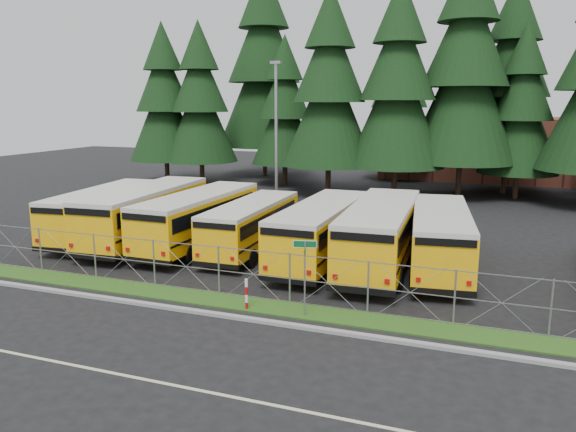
% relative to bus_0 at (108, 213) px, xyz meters
% --- Properties ---
extents(ground, '(120.00, 120.00, 0.00)m').
position_rel_bus_0_xyz_m(ground, '(14.28, -5.43, -1.40)').
color(ground, black).
rests_on(ground, ground).
extents(curb, '(50.00, 0.25, 0.12)m').
position_rel_bus_0_xyz_m(curb, '(14.28, -8.53, -1.34)').
color(curb, gray).
rests_on(curb, ground).
extents(grass_verge, '(50.00, 1.40, 0.06)m').
position_rel_bus_0_xyz_m(grass_verge, '(14.28, -7.13, -1.37)').
color(grass_verge, '#1F4413').
rests_on(grass_verge, ground).
extents(road_lane_line, '(50.00, 0.12, 0.01)m').
position_rel_bus_0_xyz_m(road_lane_line, '(14.28, -13.43, -1.39)').
color(road_lane_line, beige).
rests_on(road_lane_line, ground).
extents(chainlink_fence, '(44.00, 0.10, 2.00)m').
position_rel_bus_0_xyz_m(chainlink_fence, '(14.28, -6.43, -0.40)').
color(chainlink_fence, '#96989E').
rests_on(chainlink_fence, ground).
extents(brick_building, '(22.00, 10.00, 6.00)m').
position_rel_bus_0_xyz_m(brick_building, '(20.28, 34.57, 1.60)').
color(brick_building, brown).
rests_on(brick_building, ground).
extents(bus_0, '(3.75, 10.87, 2.79)m').
position_rel_bus_0_xyz_m(bus_0, '(0.00, 0.00, 0.00)').
color(bus_0, '#FFBC08').
rests_on(bus_0, ground).
extents(bus_1, '(3.45, 11.70, 3.03)m').
position_rel_bus_0_xyz_m(bus_1, '(2.77, -0.03, 0.12)').
color(bus_1, '#FFBC08').
rests_on(bus_1, ground).
extents(bus_2, '(2.76, 11.07, 2.89)m').
position_rel_bus_0_xyz_m(bus_2, '(5.95, 0.08, 0.05)').
color(bus_2, '#FFBC08').
rests_on(bus_2, ground).
extents(bus_3, '(2.58, 9.90, 2.58)m').
position_rel_bus_0_xyz_m(bus_3, '(8.88, 0.20, -0.11)').
color(bus_3, '#FFBC08').
rests_on(bus_3, ground).
extents(bus_4, '(2.60, 10.87, 2.85)m').
position_rel_bus_0_xyz_m(bus_4, '(12.78, -0.36, 0.03)').
color(bus_4, '#FFBC08').
rests_on(bus_4, ground).
extents(bus_5, '(3.30, 11.60, 3.01)m').
position_rel_bus_0_xyz_m(bus_5, '(15.56, -0.35, 0.11)').
color(bus_5, '#FFBC08').
rests_on(bus_5, ground).
extents(bus_6, '(3.87, 10.94, 2.81)m').
position_rel_bus_0_xyz_m(bus_6, '(18.12, 0.27, 0.01)').
color(bus_6, '#FFBC08').
rests_on(bus_6, ground).
extents(street_sign, '(0.82, 0.54, 2.81)m').
position_rel_bus_0_xyz_m(street_sign, '(14.24, -7.47, 0.64)').
color(street_sign, '#96989E').
rests_on(street_sign, ground).
extents(striped_bollard, '(0.11, 0.11, 1.20)m').
position_rel_bus_0_xyz_m(striped_bollard, '(12.02, -7.61, -0.80)').
color(striped_bollard, '#B20C0C').
rests_on(striped_bollard, ground).
extents(light_standard, '(0.70, 0.35, 10.14)m').
position_rel_bus_0_xyz_m(light_standard, '(6.44, 9.48, 4.11)').
color(light_standard, '#96989E').
rests_on(light_standard, ground).
extents(conifer_0, '(6.68, 6.68, 14.76)m').
position_rel_bus_0_xyz_m(conifer_0, '(-9.00, 20.23, 5.99)').
color(conifer_0, black).
rests_on(conifer_0, ground).
extents(conifer_1, '(6.66, 6.66, 14.72)m').
position_rel_bus_0_xyz_m(conifer_1, '(-5.27, 20.29, 5.97)').
color(conifer_1, black).
rests_on(conifer_1, ground).
extents(conifer_2, '(6.08, 6.08, 13.44)m').
position_rel_bus_0_xyz_m(conifer_2, '(2.04, 22.70, 5.32)').
color(conifer_2, black).
rests_on(conifer_2, ground).
extents(conifer_3, '(7.52, 7.52, 16.63)m').
position_rel_bus_0_xyz_m(conifer_3, '(7.35, 18.74, 6.92)').
color(conifer_3, black).
rests_on(conifer_3, ground).
extents(conifer_4, '(7.67, 7.67, 16.96)m').
position_rel_bus_0_xyz_m(conifer_4, '(12.73, 19.17, 7.08)').
color(conifer_4, black).
rests_on(conifer_4, ground).
extents(conifer_5, '(8.69, 8.69, 19.21)m').
position_rel_bus_0_xyz_m(conifer_5, '(17.53, 21.24, 8.21)').
color(conifer_5, black).
rests_on(conifer_5, ground).
extents(conifer_6, '(6.14, 6.14, 13.58)m').
position_rel_bus_0_xyz_m(conifer_6, '(21.84, 22.20, 5.40)').
color(conifer_6, black).
rests_on(conifer_6, ground).
extents(conifer_10, '(9.47, 9.47, 20.94)m').
position_rel_bus_0_xyz_m(conifer_10, '(-2.37, 28.39, 9.07)').
color(conifer_10, black).
rests_on(conifer_10, ground).
extents(conifer_11, '(7.01, 7.01, 15.51)m').
position_rel_bus_0_xyz_m(conifer_11, '(11.07, 30.08, 6.36)').
color(conifer_11, black).
rests_on(conifer_11, ground).
extents(conifer_12, '(7.92, 7.92, 17.51)m').
position_rel_bus_0_xyz_m(conifer_12, '(20.95, 24.61, 7.36)').
color(conifer_12, black).
rests_on(conifer_12, ground).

